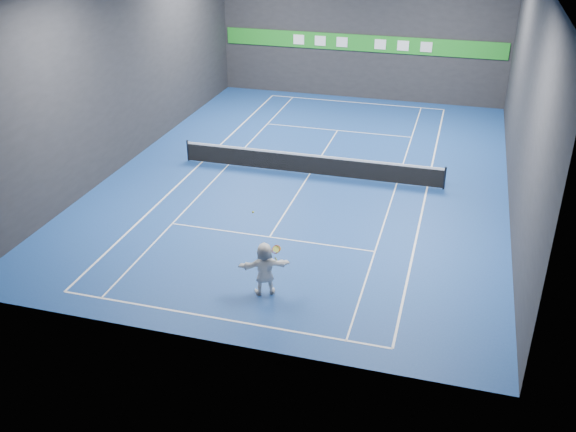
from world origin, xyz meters
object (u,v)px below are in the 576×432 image
(player, at_px, (265,269))
(tennis_net, at_px, (310,164))
(tennis_racket, at_px, (276,251))
(tennis_ball, at_px, (253,212))

(player, xyz_separation_m, tennis_net, (-1.00, 10.10, -0.40))
(tennis_net, distance_m, tennis_racket, 10.21)
(tennis_net, height_order, tennis_racket, tennis_racket)
(player, xyz_separation_m, tennis_racket, (0.38, 0.05, 0.72))
(tennis_ball, bearing_deg, player, -1.23)
(tennis_net, xyz_separation_m, tennis_racket, (1.38, -10.06, 1.12))
(player, bearing_deg, tennis_ball, -25.41)
(player, relative_size, tennis_net, 0.15)
(player, relative_size, tennis_racket, 3.03)
(tennis_ball, bearing_deg, tennis_racket, 3.09)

